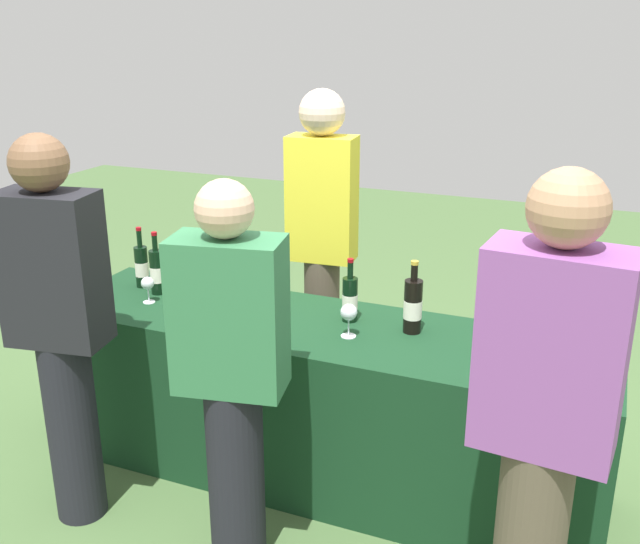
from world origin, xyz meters
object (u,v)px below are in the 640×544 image
at_px(server_pouring, 322,238).
at_px(guest_1, 232,371).
at_px(wine_bottle_0, 142,266).
at_px(wine_glass_2, 349,314).
at_px(wine_glass_1, 244,297).
at_px(wine_bottle_6, 561,324).
at_px(guest_0, 59,322).
at_px(wine_bottle_3, 413,306).
at_px(guest_2, 543,422).
at_px(wine_glass_3, 486,336).
at_px(wine_bottle_2, 350,299).
at_px(wine_bottle_1, 157,271).
at_px(wine_bottle_4, 499,315).
at_px(wine_bottle_5, 538,316).
at_px(wine_glass_0, 148,284).

relative_size(server_pouring, guest_1, 1.12).
bearing_deg(wine_bottle_0, wine_glass_2, -8.76).
bearing_deg(wine_glass_1, wine_bottle_0, 165.62).
relative_size(wine_bottle_6, guest_0, 0.19).
bearing_deg(server_pouring, guest_0, 59.67).
distance_m(wine_bottle_0, wine_bottle_3, 1.43).
xyz_separation_m(guest_0, guest_2, (1.89, -0.06, 0.01)).
bearing_deg(wine_glass_3, wine_bottle_0, 174.59).
xyz_separation_m(wine_bottle_2, wine_glass_2, (0.06, -0.17, 0.00)).
bearing_deg(wine_bottle_6, guest_2, -88.44).
relative_size(wine_glass_3, server_pouring, 0.08).
height_order(wine_bottle_3, wine_glass_2, wine_bottle_3).
bearing_deg(wine_glass_1, wine_bottle_1, 167.64).
bearing_deg(wine_bottle_4, wine_bottle_5, 13.06).
xyz_separation_m(wine_bottle_2, guest_2, (0.93, -0.83, 0.04)).
height_order(wine_glass_0, server_pouring, server_pouring).
bearing_deg(guest_0, wine_glass_1, 40.23).
bearing_deg(wine_bottle_0, wine_bottle_5, 1.90).
distance_m(wine_bottle_1, wine_glass_0, 0.13).
relative_size(wine_bottle_1, guest_2, 0.19).
xyz_separation_m(wine_bottle_2, wine_glass_3, (0.64, -0.15, -0.01)).
bearing_deg(wine_bottle_4, server_pouring, 154.01).
distance_m(wine_glass_2, guest_0, 1.19).
bearing_deg(guest_2, wine_glass_0, 165.99).
relative_size(wine_bottle_4, wine_glass_2, 2.13).
xyz_separation_m(wine_bottle_4, wine_bottle_5, (0.16, 0.04, 0.01)).
xyz_separation_m(wine_bottle_5, wine_glass_0, (-1.78, -0.24, -0.03)).
xyz_separation_m(wine_bottle_3, wine_bottle_6, (0.61, 0.05, -0.01)).
height_order(wine_bottle_1, guest_1, guest_1).
bearing_deg(guest_1, guest_0, 169.99).
xyz_separation_m(server_pouring, guest_2, (1.28, -1.36, -0.06)).
xyz_separation_m(wine_bottle_5, guest_2, (0.12, -0.91, 0.03)).
height_order(wine_bottle_6, guest_1, guest_1).
distance_m(wine_bottle_2, guest_2, 1.24).
bearing_deg(wine_bottle_2, server_pouring, 123.64).
distance_m(wine_bottle_2, wine_bottle_5, 0.81).
bearing_deg(wine_bottle_0, wine_bottle_4, 0.90).
bearing_deg(guest_0, wine_bottle_0, 92.36).
xyz_separation_m(wine_bottle_6, wine_glass_0, (-1.87, -0.20, -0.02)).
bearing_deg(server_pouring, guest_1, 92.27).
relative_size(wine_bottle_0, guest_2, 0.18).
xyz_separation_m(wine_glass_2, guest_1, (-0.25, -0.58, -0.04)).
distance_m(wine_glass_0, wine_glass_1, 0.52).
xyz_separation_m(wine_glass_0, guest_1, (0.78, -0.59, -0.03)).
distance_m(wine_bottle_6, wine_glass_2, 0.87).
bearing_deg(wine_bottle_0, wine_glass_0, -48.04).
xyz_separation_m(wine_bottle_0, guest_1, (0.94, -0.77, -0.05)).
bearing_deg(wine_bottle_4, wine_glass_1, -169.63).
height_order(wine_bottle_6, wine_glass_0, wine_bottle_6).
xyz_separation_m(wine_bottle_0, guest_2, (2.06, -0.84, 0.03)).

